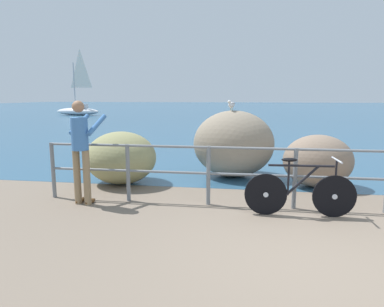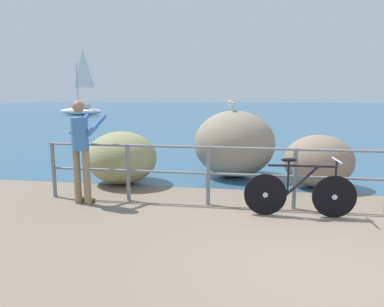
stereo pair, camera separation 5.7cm
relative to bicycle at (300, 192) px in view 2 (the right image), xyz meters
name	(u,v)px [view 2 (the right image)]	position (x,y,z in m)	size (l,w,h in m)	color
ground_plane	(259,124)	(-0.04, 18.51, -0.44)	(120.00, 120.00, 0.10)	#756656
sea_surface	(253,108)	(-0.04, 46.39, -0.39)	(120.00, 90.00, 0.01)	#2D5675
promenade_railing	(295,171)	(-0.04, 0.35, 0.25)	(8.65, 0.07, 1.02)	slate
bicycle	(300,192)	(0.00, 0.00, 0.00)	(1.70, 0.48, 0.92)	black
person_at_railing	(81,147)	(-3.61, 0.07, 0.60)	(0.53, 0.67, 1.78)	#8C7251
breakwater_boulder_main	(234,144)	(-1.11, 2.53, 0.37)	(1.85, 1.57, 1.53)	gray
breakwater_boulder_left	(122,158)	(-3.45, 1.53, 0.17)	(1.49, 1.40, 1.11)	#918E5E
breakwater_boulder_right	(318,161)	(0.63, 1.86, 0.15)	(1.40, 1.09, 1.08)	gray
seagull	(232,104)	(-1.18, 2.49, 1.28)	(0.20, 0.34, 0.23)	gold
sailboat	(81,108)	(-16.58, 25.54, 0.32)	(4.51, 1.77, 6.16)	white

